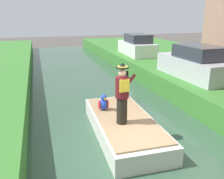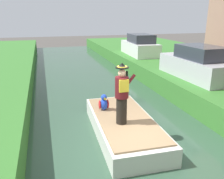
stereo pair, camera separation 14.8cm
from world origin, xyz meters
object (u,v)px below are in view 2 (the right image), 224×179
at_px(parked_car_white, 140,46).
at_px(person_pirate, 122,94).
at_px(boat, 124,126).
at_px(parrot_plush, 104,103).
at_px(parked_car_silver, 198,64).

bearing_deg(parked_car_white, person_pirate, -115.44).
distance_m(boat, parrot_plush, 1.06).
distance_m(boat, parked_car_silver, 5.45).
relative_size(person_pirate, parked_car_silver, 0.46).
bearing_deg(parked_car_silver, boat, -149.29).
bearing_deg(person_pirate, boat, 56.46).
distance_m(parked_car_silver, parked_car_white, 6.93).
relative_size(boat, parked_car_silver, 1.05).
bearing_deg(parked_car_white, parrot_plush, -119.55).
bearing_deg(person_pirate, parked_car_silver, 27.75).
relative_size(boat, parrot_plush, 7.48).
relative_size(parrot_plush, parked_car_white, 0.14).
relative_size(parked_car_silver, parked_car_white, 0.99).
height_order(boat, parked_car_white, parked_car_white).
xyz_separation_m(person_pirate, parked_car_white, (4.76, 10.02, 0.01)).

